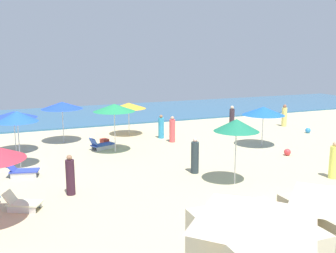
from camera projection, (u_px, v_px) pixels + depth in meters
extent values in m
plane|color=beige|center=(298.00, 224.00, 12.35)|extent=(60.00, 60.00, 0.00)
cube|color=#2F658F|center=(110.00, 113.00, 34.44)|extent=(60.00, 11.22, 0.12)
pyramid|color=beige|center=(255.00, 209.00, 7.12)|extent=(2.14, 2.29, 0.47)
cylinder|color=silver|center=(15.00, 135.00, 20.94)|extent=(0.05, 0.05, 1.95)
cone|color=#2442B0|center=(13.00, 115.00, 20.73)|extent=(2.47, 2.47, 0.35)
cylinder|color=silver|center=(19.00, 145.00, 18.19)|extent=(0.05, 0.05, 2.23)
cone|color=blue|center=(17.00, 116.00, 17.93)|extent=(1.91, 1.91, 0.51)
cube|color=silver|center=(23.00, 176.00, 16.74)|extent=(1.06, 0.31, 0.26)
cube|color=silver|center=(26.00, 172.00, 17.25)|extent=(1.06, 0.31, 0.26)
cube|color=#3346C0|center=(24.00, 171.00, 16.97)|extent=(1.32, 0.90, 0.06)
cube|color=#3346C0|center=(11.00, 167.00, 16.85)|extent=(0.52, 0.66, 0.42)
cylinder|color=silver|center=(262.00, 131.00, 22.41)|extent=(0.05, 0.05, 1.86)
cone|color=blue|center=(263.00, 111.00, 22.19)|extent=(2.42, 2.42, 0.49)
cube|color=silver|center=(21.00, 210.00, 13.14)|extent=(0.91, 0.50, 0.23)
cube|color=silver|center=(28.00, 204.00, 13.64)|extent=(0.91, 0.50, 0.23)
cube|color=silver|center=(24.00, 203.00, 13.36)|extent=(1.27, 1.04, 0.06)
cube|color=silver|center=(10.00, 197.00, 13.37)|extent=(0.55, 0.65, 0.43)
cylinder|color=silver|center=(129.00, 122.00, 25.43)|extent=(0.05, 0.05, 1.81)
cone|color=gold|center=(129.00, 106.00, 25.23)|extent=(2.29, 2.29, 0.38)
cylinder|color=silver|center=(115.00, 132.00, 20.96)|extent=(0.05, 0.05, 2.29)
cone|color=#269356|center=(114.00, 108.00, 20.71)|extent=(2.28, 2.28, 0.41)
cube|color=silver|center=(106.00, 148.00, 21.79)|extent=(1.14, 0.48, 0.22)
cube|color=silver|center=(101.00, 146.00, 22.15)|extent=(1.14, 0.48, 0.22)
cube|color=#3150AB|center=(103.00, 145.00, 21.95)|extent=(1.47, 1.06, 0.06)
cube|color=#3150AB|center=(94.00, 142.00, 21.47)|extent=(0.47, 0.63, 0.49)
cylinder|color=silver|center=(63.00, 126.00, 23.37)|extent=(0.05, 0.05, 2.09)
cone|color=blue|center=(62.00, 105.00, 23.13)|extent=(2.46, 2.46, 0.42)
cylinder|color=silver|center=(235.00, 158.00, 15.89)|extent=(0.05, 0.05, 2.26)
cone|color=#1F7D57|center=(236.00, 125.00, 15.63)|extent=(1.87, 1.87, 0.51)
cylinder|color=#E3D872|center=(284.00, 117.00, 28.65)|extent=(0.49, 0.49, 1.41)
sphere|color=#905E4B|center=(285.00, 106.00, 28.50)|extent=(0.25, 0.25, 0.25)
cylinder|color=#352832|center=(232.00, 118.00, 28.12)|extent=(0.52, 0.52, 1.39)
sphere|color=beige|center=(232.00, 107.00, 27.97)|extent=(0.24, 0.24, 0.24)
cylinder|color=#2D3A3F|center=(195.00, 158.00, 17.44)|extent=(0.50, 0.50, 1.45)
sphere|color=beige|center=(195.00, 140.00, 17.29)|extent=(0.20, 0.20, 0.20)
cylinder|color=#F4F465|center=(334.00, 162.00, 16.73)|extent=(0.42, 0.42, 1.43)
sphere|color=tan|center=(335.00, 144.00, 16.58)|extent=(0.21, 0.21, 0.21)
cylinder|color=#329DCE|center=(161.00, 128.00, 24.63)|extent=(0.47, 0.47, 1.32)
sphere|color=#9B6B49|center=(161.00, 116.00, 24.49)|extent=(0.21, 0.21, 0.21)
cylinder|color=#E95457|center=(172.00, 131.00, 23.56)|extent=(0.50, 0.50, 1.41)
sphere|color=tan|center=(172.00, 118.00, 23.40)|extent=(0.21, 0.21, 0.21)
cylinder|color=#391E2D|center=(70.00, 177.00, 14.77)|extent=(0.38, 0.38, 1.39)
sphere|color=#976C4F|center=(69.00, 158.00, 14.62)|extent=(0.21, 0.21, 0.21)
sphere|color=#308ACE|center=(308.00, 130.00, 26.29)|extent=(0.37, 0.37, 0.37)
sphere|color=#EC3A3F|center=(287.00, 152.00, 20.55)|extent=(0.36, 0.36, 0.36)
cube|color=red|center=(105.00, 142.00, 22.74)|extent=(0.50, 0.58, 0.41)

